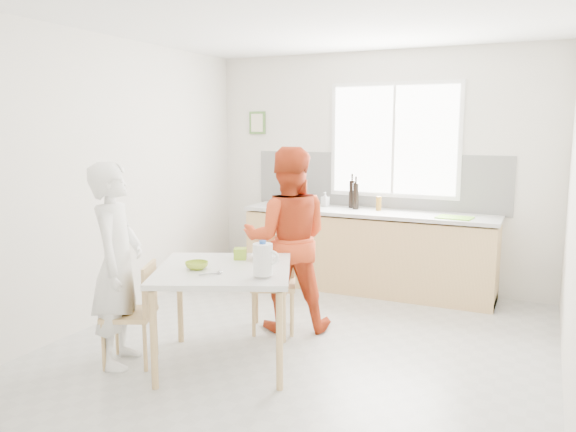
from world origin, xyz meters
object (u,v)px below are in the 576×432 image
person_white (117,265)px  bowl_green (197,265)px  milk_jug (263,259)px  chair_far (274,278)px  person_red (287,239)px  bowl_white (264,257)px  wine_bottle_a (352,194)px  chair_left (137,309)px  wine_bottle_b (356,196)px  dining_table (224,278)px

person_white → bowl_green: 0.63m
milk_jug → chair_far: bearing=88.6°
chair_far → milk_jug: 1.18m
person_red → bowl_white: 0.59m
person_red → wine_bottle_a: person_red is taller
bowl_white → milk_jug: 0.54m
wine_bottle_a → person_white: bearing=-107.9°
chair_left → bowl_white: bearing=104.2°
bowl_white → milk_jug: (0.24, -0.48, 0.11)m
person_white → wine_bottle_b: person_white is taller
dining_table → bowl_white: (0.17, 0.35, 0.11)m
wine_bottle_a → chair_far: bearing=-96.3°
chair_far → person_white: size_ratio=0.54×
chair_far → bowl_green: chair_far is taller
bowl_green → milk_jug: milk_jug is taller
chair_left → wine_bottle_a: bearing=140.3°
bowl_green → chair_far: bearing=81.4°
chair_far → bowl_green: (-0.15, -1.01, 0.33)m
milk_jug → bowl_green: bearing=156.1°
person_red → bowl_green: bearing=52.0°
milk_jug → wine_bottle_a: 2.70m
chair_far → wine_bottle_b: size_ratio=2.86×
chair_left → bowl_white: (0.80, 0.63, 0.36)m
wine_bottle_b → bowl_green: bearing=-99.0°
person_white → bowl_white: 1.15m
chair_left → wine_bottle_a: (0.81, 2.84, 0.64)m
chair_far → person_red: 0.39m
dining_table → chair_far: 0.92m
wine_bottle_b → bowl_white: bearing=-92.1°
dining_table → chair_far: (-0.01, 0.89, -0.23)m
dining_table → wine_bottle_b: wine_bottle_b is taller
person_white → wine_bottle_b: size_ratio=5.31×
chair_far → person_red: (0.11, 0.05, 0.37)m
milk_jug → dining_table: bearing=139.0°
dining_table → milk_jug: size_ratio=5.31×
dining_table → wine_bottle_b: size_ratio=4.45×
person_red → milk_jug: bearing=82.1°
chair_left → chair_far: chair_far is taller
chair_far → wine_bottle_b: (0.26, 1.59, 0.60)m
dining_table → chair_left: 0.74m
chair_left → person_red: bearing=125.0°
milk_jug → wine_bottle_b: (-0.16, 2.60, 0.15)m
dining_table → bowl_white: bearing=63.6°
chair_left → person_white: person_white is taller
chair_far → wine_bottle_b: 1.72m
bowl_green → bowl_white: (0.34, 0.48, -0.00)m
person_red → wine_bottle_b: bearing=-119.2°
person_white → wine_bottle_a: (0.93, 2.89, 0.28)m
dining_table → person_white: 0.83m
bowl_white → person_red: bearing=96.6°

